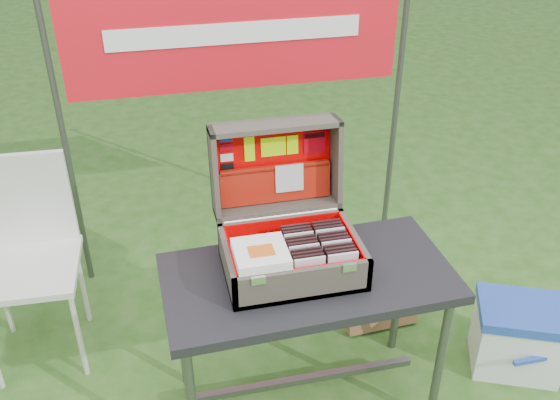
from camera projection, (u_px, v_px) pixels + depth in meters
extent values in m
cube|color=#222226|center=(308.00, 278.00, 2.36)|extent=(1.11, 0.58, 0.04)
cylinder|color=#59595B|center=(440.00, 362.00, 2.45)|extent=(0.04, 0.04, 0.64)
cylinder|color=#59595B|center=(181.00, 327.00, 2.62)|extent=(0.04, 0.04, 0.64)
cylinder|color=#59595B|center=(398.00, 293.00, 2.81)|extent=(0.04, 0.04, 0.64)
cube|color=#59595B|center=(305.00, 379.00, 2.64)|extent=(0.95, 0.03, 0.03)
cube|color=#625B4D|center=(292.00, 269.00, 2.36)|extent=(0.51, 0.36, 0.02)
cube|color=#625B4D|center=(303.00, 285.00, 2.19)|extent=(0.51, 0.02, 0.14)
cube|color=#625B4D|center=(282.00, 232.00, 2.47)|extent=(0.51, 0.02, 0.14)
cube|color=#625B4D|center=(228.00, 266.00, 2.28)|extent=(0.02, 0.36, 0.14)
cube|color=#625B4D|center=(354.00, 248.00, 2.37)|extent=(0.02, 0.36, 0.14)
cube|color=#EA0005|center=(292.00, 266.00, 2.35)|extent=(0.47, 0.32, 0.01)
cube|color=silver|center=(258.00, 280.00, 2.12)|extent=(0.05, 0.01, 0.03)
cube|color=silver|center=(349.00, 267.00, 2.18)|extent=(0.05, 0.01, 0.03)
cylinder|color=silver|center=(281.00, 216.00, 2.44)|extent=(0.45, 0.02, 0.02)
cube|color=#625B4D|center=(273.00, 162.00, 2.48)|extent=(0.51, 0.06, 0.36)
cube|color=#625B4D|center=(275.00, 125.00, 2.35)|extent=(0.51, 0.14, 0.03)
cube|color=#625B4D|center=(277.00, 206.00, 2.50)|extent=(0.51, 0.14, 0.03)
cube|color=#625B4D|center=(214.00, 174.00, 2.38)|extent=(0.02, 0.17, 0.37)
cube|color=#625B4D|center=(336.00, 161.00, 2.47)|extent=(0.02, 0.17, 0.37)
cube|color=#EA0005|center=(274.00, 163.00, 2.46)|extent=(0.46, 0.04, 0.32)
cube|color=#EA0005|center=(303.00, 281.00, 2.19)|extent=(0.47, 0.01, 0.12)
cube|color=#EA0005|center=(282.00, 231.00, 2.45)|extent=(0.47, 0.01, 0.12)
cube|color=#EA0005|center=(231.00, 263.00, 2.28)|extent=(0.01, 0.32, 0.12)
cube|color=#EA0005|center=(351.00, 247.00, 2.37)|extent=(0.01, 0.32, 0.12)
cube|color=#A3190C|center=(275.00, 184.00, 2.48)|extent=(0.45, 0.05, 0.15)
cube|color=#A3190C|center=(275.00, 168.00, 2.45)|extent=(0.44, 0.02, 0.02)
cube|color=silver|center=(289.00, 178.00, 2.47)|extent=(0.11, 0.02, 0.11)
cube|color=#1933B2|center=(226.00, 138.00, 2.37)|extent=(0.05, 0.01, 0.03)
cube|color=#B4000F|center=(226.00, 148.00, 2.39)|extent=(0.05, 0.01, 0.03)
cube|color=white|center=(227.00, 158.00, 2.40)|extent=(0.05, 0.01, 0.03)
cube|color=black|center=(227.00, 167.00, 2.42)|extent=(0.05, 0.01, 0.03)
cube|color=#B9FD00|center=(250.00, 149.00, 2.41)|extent=(0.04, 0.01, 0.10)
cube|color=#B9FD00|center=(273.00, 147.00, 2.43)|extent=(0.10, 0.01, 0.08)
cube|color=#B9FD00|center=(292.00, 145.00, 2.44)|extent=(0.05, 0.01, 0.08)
cube|color=#B4000F|center=(315.00, 142.00, 2.46)|extent=(0.09, 0.01, 0.09)
cube|color=black|center=(315.00, 135.00, 2.45)|extent=(0.08, 0.01, 0.02)
cube|color=silver|center=(310.00, 273.00, 2.21)|extent=(0.11, 0.01, 0.13)
cube|color=black|center=(308.00, 269.00, 2.23)|extent=(0.11, 0.01, 0.13)
cube|color=black|center=(307.00, 266.00, 2.24)|extent=(0.11, 0.01, 0.13)
cube|color=black|center=(305.00, 263.00, 2.26)|extent=(0.11, 0.01, 0.13)
cube|color=silver|center=(304.00, 260.00, 2.28)|extent=(0.11, 0.01, 0.13)
cube|color=black|center=(303.00, 256.00, 2.29)|extent=(0.11, 0.01, 0.13)
cube|color=black|center=(301.00, 253.00, 2.31)|extent=(0.11, 0.01, 0.13)
cube|color=black|center=(300.00, 250.00, 2.33)|extent=(0.11, 0.01, 0.13)
cube|color=silver|center=(299.00, 247.00, 2.34)|extent=(0.11, 0.01, 0.13)
cube|color=black|center=(297.00, 244.00, 2.36)|extent=(0.11, 0.01, 0.13)
cube|color=black|center=(296.00, 241.00, 2.37)|extent=(0.11, 0.01, 0.13)
cube|color=black|center=(295.00, 238.00, 2.39)|extent=(0.11, 0.01, 0.13)
cube|color=silver|center=(342.00, 268.00, 2.23)|extent=(0.11, 0.01, 0.13)
cube|color=black|center=(341.00, 265.00, 2.25)|extent=(0.11, 0.01, 0.13)
cube|color=black|center=(339.00, 262.00, 2.27)|extent=(0.11, 0.01, 0.13)
cube|color=black|center=(337.00, 258.00, 2.28)|extent=(0.11, 0.01, 0.13)
cube|color=silver|center=(336.00, 255.00, 2.30)|extent=(0.11, 0.01, 0.13)
cube|color=black|center=(334.00, 252.00, 2.32)|extent=(0.11, 0.01, 0.13)
cube|color=black|center=(333.00, 249.00, 2.33)|extent=(0.11, 0.01, 0.13)
cube|color=black|center=(331.00, 246.00, 2.35)|extent=(0.11, 0.01, 0.13)
cube|color=silver|center=(330.00, 243.00, 2.36)|extent=(0.11, 0.01, 0.13)
cube|color=black|center=(328.00, 240.00, 2.38)|extent=(0.11, 0.01, 0.13)
cube|color=black|center=(327.00, 237.00, 2.40)|extent=(0.11, 0.01, 0.13)
cube|color=black|center=(325.00, 234.00, 2.41)|extent=(0.11, 0.01, 0.13)
cube|color=white|center=(261.00, 257.00, 2.21)|extent=(0.19, 0.19, 0.00)
cube|color=white|center=(261.00, 256.00, 2.21)|extent=(0.19, 0.19, 0.00)
cube|color=white|center=(261.00, 255.00, 2.20)|extent=(0.19, 0.19, 0.00)
cube|color=white|center=(261.00, 253.00, 2.20)|extent=(0.19, 0.19, 0.00)
cube|color=white|center=(261.00, 252.00, 2.20)|extent=(0.19, 0.19, 0.00)
cube|color=white|center=(261.00, 251.00, 2.20)|extent=(0.19, 0.19, 0.00)
cube|color=white|center=(261.00, 250.00, 2.19)|extent=(0.19, 0.19, 0.00)
cube|color=#D85919|center=(261.00, 251.00, 2.18)|extent=(0.09, 0.07, 0.00)
cube|color=white|center=(517.00, 340.00, 2.80)|extent=(0.44, 0.40, 0.29)
cube|color=#2347AE|center=(524.00, 312.00, 2.72)|extent=(0.47, 0.42, 0.05)
cube|color=#2347AE|center=(538.00, 359.00, 2.66)|extent=(0.23, 0.02, 0.02)
cube|color=silver|center=(28.00, 270.00, 2.70)|extent=(0.44, 0.44, 0.03)
cube|color=silver|center=(22.00, 200.00, 2.74)|extent=(0.43, 0.05, 0.45)
cylinder|color=silver|center=(79.00, 334.00, 2.71)|extent=(0.02, 0.02, 0.48)
cylinder|color=silver|center=(2.00, 293.00, 2.94)|extent=(0.02, 0.02, 0.48)
cylinder|color=silver|center=(82.00, 282.00, 3.01)|extent=(0.02, 0.02, 0.48)
cylinder|color=silver|center=(65.00, 197.00, 2.78)|extent=(0.02, 0.02, 0.45)
cube|color=olive|center=(381.00, 292.00, 3.02)|extent=(0.36, 0.17, 0.38)
cylinder|color=#59595B|center=(64.00, 136.00, 2.99)|extent=(0.03, 0.03, 1.70)
cylinder|color=#59595B|center=(396.00, 105.00, 3.31)|extent=(0.03, 0.03, 1.70)
cube|color=red|center=(235.00, 32.00, 2.91)|extent=(1.60, 0.02, 0.55)
cube|color=white|center=(236.00, 33.00, 2.90)|extent=(1.20, 0.00, 0.10)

